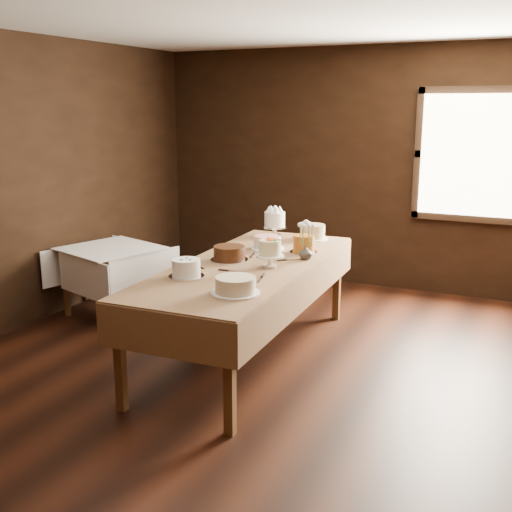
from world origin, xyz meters
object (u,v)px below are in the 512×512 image
at_px(cake_meringue, 275,225).
at_px(cake_caramel, 304,245).
at_px(cake_server_e, 199,267).
at_px(cake_server_d, 295,259).
at_px(side_table, 111,256).
at_px(cake_flowers, 270,255).
at_px(cake_chocolate, 229,254).
at_px(flower_vase, 306,253).
at_px(cake_cream, 235,286).
at_px(cake_swirl, 186,269).
at_px(cake_lattice, 267,243).
at_px(cake_server_a, 237,272).
at_px(cake_server_b, 260,280).
at_px(display_table, 248,271).
at_px(cake_server_c, 254,253).
at_px(cake_speckled, 313,232).

relative_size(cake_meringue, cake_caramel, 1.03).
height_order(cake_meringue, cake_server_e, cake_meringue).
bearing_deg(cake_server_d, cake_server_e, 178.98).
xyz_separation_m(side_table, cake_flowers, (1.97, -0.43, 0.30)).
height_order(cake_chocolate, flower_vase, cake_chocolate).
distance_m(side_table, cake_cream, 2.39).
bearing_deg(cake_server_e, cake_swirl, -46.03).
height_order(cake_cream, flower_vase, same).
height_order(side_table, cake_lattice, cake_lattice).
height_order(cake_caramel, cake_flowers, cake_flowers).
bearing_deg(cake_swirl, cake_server_d, 57.74).
relative_size(cake_lattice, cake_flowers, 1.32).
height_order(cake_caramel, cake_server_a, cake_caramel).
distance_m(cake_flowers, cake_server_b, 0.42).
height_order(cake_caramel, cake_cream, cake_caramel).
relative_size(cake_cream, cake_server_b, 1.47).
distance_m(display_table, cake_chocolate, 0.22).
distance_m(cake_cream, cake_server_d, 1.10).
bearing_deg(side_table, cake_swirl, -33.15).
relative_size(side_table, cake_server_a, 4.48).
height_order(display_table, cake_server_d, cake_server_d).
distance_m(cake_server_c, cake_server_e, 0.66).
height_order(cake_meringue, cake_flowers, cake_meringue).
height_order(side_table, cake_cream, cake_cream).
height_order(cake_server_a, cake_server_b, same).
bearing_deg(cake_server_c, cake_server_b, -165.78).
xyz_separation_m(cake_swirl, flower_vase, (0.63, 0.93, -0.01)).
xyz_separation_m(cake_cream, cake_server_b, (0.01, 0.38, -0.05)).
bearing_deg(cake_speckled, cake_server_e, -107.43).
xyz_separation_m(cake_caramel, cake_flowers, (-0.07, -0.59, 0.03)).
relative_size(cake_lattice, cake_swirl, 1.20).
bearing_deg(cake_cream, cake_swirl, 157.36).
relative_size(cake_lattice, cake_server_e, 1.40).
bearing_deg(display_table, cake_lattice, 97.37).
height_order(side_table, cake_server_a, cake_server_a).
height_order(cake_swirl, cake_server_e, cake_swirl).
height_order(cake_caramel, cake_server_c, cake_caramel).
bearing_deg(cake_server_d, cake_caramel, 51.21).
bearing_deg(cake_meringue, cake_caramel, -46.37).
bearing_deg(display_table, cake_server_d, 43.16).
distance_m(cake_flowers, flower_vase, 0.41).
bearing_deg(cake_flowers, cake_server_d, 73.76).
height_order(cake_swirl, cake_cream, cake_swirl).
relative_size(cake_caramel, cake_server_e, 1.07).
relative_size(cake_caramel, cake_server_c, 1.07).
distance_m(cake_lattice, cake_cream, 1.43).
relative_size(cake_lattice, cake_server_a, 1.40).
xyz_separation_m(cake_server_c, cake_server_e, (-0.20, -0.63, 0.00)).
bearing_deg(side_table, cake_server_d, -3.04).
xyz_separation_m(cake_server_b, cake_server_e, (-0.62, 0.14, 0.00)).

